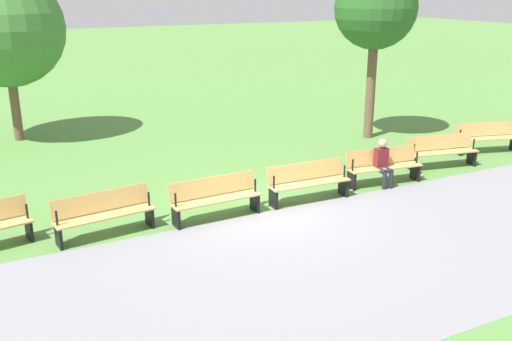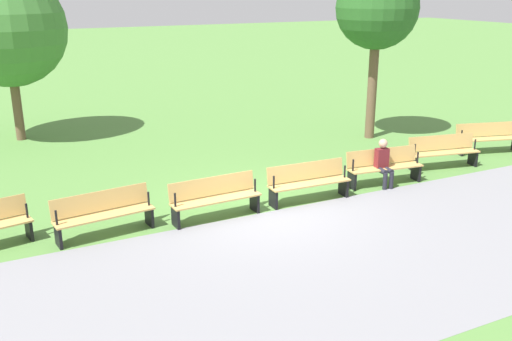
# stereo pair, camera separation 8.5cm
# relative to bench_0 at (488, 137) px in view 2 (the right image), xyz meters

# --- Properties ---
(ground_plane) EXTENTS (120.00, 120.00, 0.00)m
(ground_plane) POSITION_rel_bench_0_xyz_m (8.14, 1.14, -0.48)
(ground_plane) COLOR #54843D
(path_paving) EXTENTS (30.78, 5.39, 0.01)m
(path_paving) POSITION_rel_bench_0_xyz_m (8.14, 3.98, -0.48)
(path_paving) COLOR gray
(path_paving) RESTS_ON ground
(bench_0) EXTENTS (2.05, 0.98, 0.89)m
(bench_0) POSITION_rel_bench_0_xyz_m (0.00, 0.00, 0.00)
(bench_0) COLOR tan
(bench_0) RESTS_ON ground
(bench_1) EXTENTS (2.05, 0.84, 0.89)m
(bench_1) POSITION_rel_bench_0_xyz_m (2.29, 0.52, 0.00)
(bench_1) COLOR tan
(bench_1) RESTS_ON ground
(bench_2) EXTENTS (2.04, 0.69, 0.89)m
(bench_2) POSITION_rel_bench_0_xyz_m (4.62, 0.87, 0.00)
(bench_2) COLOR tan
(bench_2) RESTS_ON ground
(bench_3) EXTENTS (2.01, 0.55, 0.89)m
(bench_3) POSITION_rel_bench_0_xyz_m (6.97, 1.05, 0.00)
(bench_3) COLOR tan
(bench_3) RESTS_ON ground
(bench_4) EXTENTS (2.01, 0.55, 0.89)m
(bench_4) POSITION_rel_bench_0_xyz_m (9.32, 1.05, 0.00)
(bench_4) COLOR tan
(bench_4) RESTS_ON ground
(bench_5) EXTENTS (2.04, 0.69, 0.89)m
(bench_5) POSITION_rel_bench_0_xyz_m (11.66, 0.87, 0.00)
(bench_5) COLOR tan
(bench_5) RESTS_ON ground
(person_seated) EXTENTS (0.36, 0.55, 1.20)m
(person_seated) POSITION_rel_bench_0_xyz_m (4.75, 1.01, 0.16)
(person_seated) COLOR maroon
(person_seated) RESTS_ON ground
(tree_0) EXTENTS (2.59, 2.59, 5.46)m
(tree_0) POSITION_rel_bench_0_xyz_m (2.07, -3.04, 3.64)
(tree_0) COLOR brown
(tree_0) RESTS_ON ground
(tree_1) EXTENTS (3.63, 3.63, 5.38)m
(tree_1) POSITION_rel_bench_0_xyz_m (12.47, -7.93, 3.07)
(tree_1) COLOR brown
(tree_1) RESTS_ON ground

